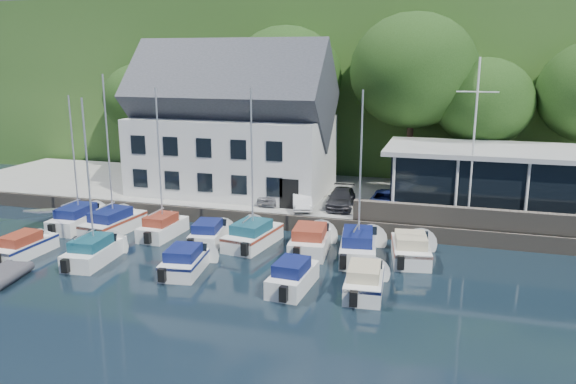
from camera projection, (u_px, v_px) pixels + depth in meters
name	position (u px, v px, depth m)	size (l,w,h in m)	color
ground	(244.00, 302.00, 25.27)	(180.00, 180.00, 0.00)	black
quay	(327.00, 200.00, 41.48)	(60.00, 13.00, 1.00)	#989893
quay_face	(305.00, 224.00, 35.41)	(60.00, 0.30, 1.00)	#60584D
hillside	(395.00, 77.00, 81.24)	(160.00, 75.00, 16.00)	#30551F
field_patch	(456.00, 21.00, 84.61)	(50.00, 30.00, 0.30)	#535F2F
harbor_building	(233.00, 133.00, 41.33)	(14.40, 8.20, 8.70)	silver
club_pavilion	(488.00, 179.00, 36.47)	(13.20, 7.20, 4.10)	black
seawall	(509.00, 221.00, 32.24)	(18.00, 0.50, 1.20)	#60584D
gangway	(64.00, 219.00, 38.18)	(1.20, 6.00, 1.40)	silver
car_silver	(273.00, 194.00, 38.57)	(1.37, 3.41, 1.16)	#9E9EA2
car_white	(302.00, 200.00, 37.13)	(1.23, 3.54, 1.17)	silver
car_dgrey	(341.00, 198.00, 37.43)	(1.70, 4.17, 1.21)	#2A2A2F
car_blue	(385.00, 200.00, 36.45)	(1.59, 4.02, 1.38)	#2F3E90
flagpole	(474.00, 142.00, 32.88)	(2.35, 0.20, 9.78)	silver
tree_0	(143.00, 116.00, 50.14)	(6.77, 6.77, 9.26)	#18330F
tree_1	(196.00, 118.00, 47.91)	(6.93, 6.93, 9.47)	#18330F
tree_2	(286.00, 104.00, 45.15)	(8.95, 8.95, 12.23)	#18330F
tree_3	(412.00, 101.00, 42.59)	(9.57, 9.57, 13.08)	#18330F
tree_4	(482.00, 125.00, 41.31)	(7.16, 7.16, 9.79)	#18330F
boat_r1_0	(74.00, 159.00, 35.43)	(2.01, 6.68, 9.04)	white
boat_r1_1	(109.00, 159.00, 34.31)	(2.06, 6.57, 9.39)	white
boat_r1_2	(160.00, 167.00, 33.59)	(1.80, 5.26, 8.70)	white
boat_r1_3	(209.00, 232.00, 33.21)	(1.81, 5.03, 1.37)	white
boat_r1_4	(252.00, 169.00, 31.89)	(2.16, 6.09, 9.09)	white
boat_r1_5	(311.00, 238.00, 31.79)	(2.17, 5.87, 1.54)	white
boat_r1_6	(361.00, 172.00, 29.91)	(2.06, 6.75, 9.60)	white
boat_r1_7	(411.00, 247.00, 30.42)	(2.09, 5.62, 1.50)	white
boat_r2_0	(24.00, 244.00, 31.00)	(1.63, 5.48, 1.36)	white
boat_r2_1	(89.00, 183.00, 29.32)	(1.91, 5.82, 8.74)	white
boat_r2_2	(186.00, 259.00, 28.81)	(1.92, 5.25, 1.36)	white
boat_r2_3	(293.00, 274.00, 26.61)	(1.74, 5.09, 1.48)	white
boat_r2_4	(365.00, 278.00, 26.22)	(1.85, 5.43, 1.41)	white
dinghy_1	(3.00, 273.00, 27.73)	(1.81, 3.02, 0.70)	#38373C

